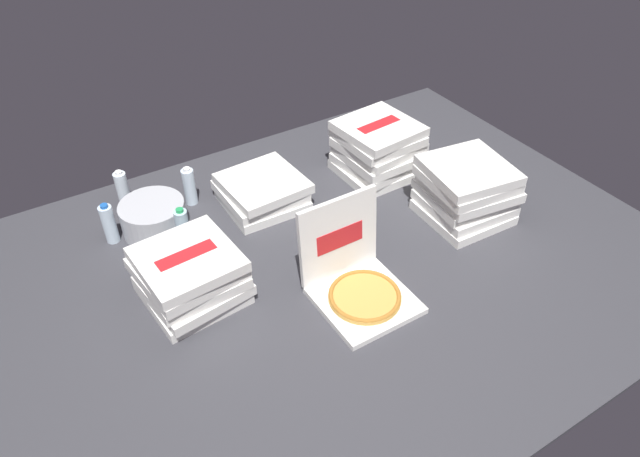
% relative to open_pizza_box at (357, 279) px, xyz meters
% --- Properties ---
extents(ground_plane, '(3.20, 2.40, 0.02)m').
position_rel_open_pizza_box_xyz_m(ground_plane, '(0.02, 0.23, -0.10)').
color(ground_plane, '#38383D').
extents(open_pizza_box, '(0.40, 0.44, 0.42)m').
position_rel_open_pizza_box_xyz_m(open_pizza_box, '(0.00, 0.00, 0.00)').
color(open_pizza_box, white).
rests_on(open_pizza_box, ground_plane).
extents(pizza_stack_center_far, '(0.44, 0.44, 0.31)m').
position_rel_open_pizza_box_xyz_m(pizza_stack_center_far, '(0.66, 0.75, 0.07)').
color(pizza_stack_center_far, white).
rests_on(pizza_stack_center_far, ground_plane).
extents(pizza_stack_left_near, '(0.45, 0.45, 0.26)m').
position_rel_open_pizza_box_xyz_m(pizza_stack_left_near, '(-0.63, 0.36, 0.04)').
color(pizza_stack_left_near, white).
rests_on(pizza_stack_left_near, ground_plane).
extents(pizza_stack_left_far, '(0.42, 0.42, 0.15)m').
position_rel_open_pizza_box_xyz_m(pizza_stack_left_far, '(-0.04, 0.83, -0.01)').
color(pizza_stack_left_far, white).
rests_on(pizza_stack_left_far, ground_plane).
extents(pizza_stack_center_near, '(0.47, 0.47, 0.31)m').
position_rel_open_pizza_box_xyz_m(pizza_stack_center_near, '(0.80, 0.18, 0.07)').
color(pizza_stack_center_near, white).
rests_on(pizza_stack_center_near, ground_plane).
extents(ice_bucket, '(0.32, 0.32, 0.16)m').
position_rel_open_pizza_box_xyz_m(ice_bucket, '(-0.61, 0.91, -0.01)').
color(ice_bucket, '#B7BABF').
rests_on(ice_bucket, ground_plane).
extents(water_bottle_0, '(0.07, 0.07, 0.22)m').
position_rel_open_pizza_box_xyz_m(water_bottle_0, '(-0.82, 0.95, 0.02)').
color(water_bottle_0, silver).
rests_on(water_bottle_0, ground_plane).
extents(water_bottle_1, '(0.07, 0.07, 0.22)m').
position_rel_open_pizza_box_xyz_m(water_bottle_1, '(-0.36, 1.03, 0.02)').
color(water_bottle_1, silver).
rests_on(water_bottle_1, ground_plane).
extents(water_bottle_2, '(0.07, 0.07, 0.22)m').
position_rel_open_pizza_box_xyz_m(water_bottle_2, '(-0.52, 0.72, 0.02)').
color(water_bottle_2, silver).
rests_on(water_bottle_2, ground_plane).
extents(water_bottle_3, '(0.07, 0.07, 0.22)m').
position_rel_open_pizza_box_xyz_m(water_bottle_3, '(-0.67, 1.19, 0.02)').
color(water_bottle_3, white).
rests_on(water_bottle_3, ground_plane).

